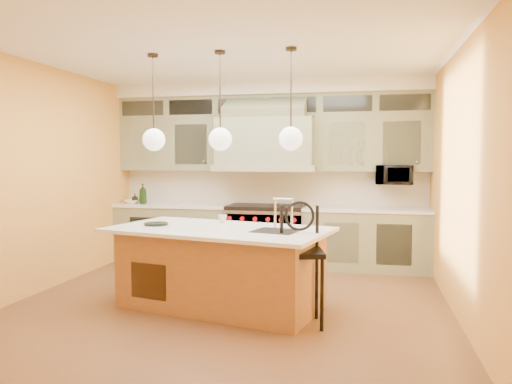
% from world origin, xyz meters
% --- Properties ---
extents(floor, '(5.00, 5.00, 0.00)m').
position_xyz_m(floor, '(0.00, 0.00, 0.00)').
color(floor, brown).
rests_on(floor, ground).
extents(ceiling, '(5.00, 5.00, 0.00)m').
position_xyz_m(ceiling, '(0.00, 0.00, 2.90)').
color(ceiling, white).
rests_on(ceiling, wall_back).
extents(wall_back, '(5.00, 0.00, 5.00)m').
position_xyz_m(wall_back, '(0.00, 2.50, 1.45)').
color(wall_back, gold).
rests_on(wall_back, ground).
extents(wall_front, '(5.00, 0.00, 5.00)m').
position_xyz_m(wall_front, '(0.00, -2.50, 1.45)').
color(wall_front, gold).
rests_on(wall_front, ground).
extents(wall_left, '(0.00, 5.00, 5.00)m').
position_xyz_m(wall_left, '(-2.50, 0.00, 1.45)').
color(wall_left, gold).
rests_on(wall_left, ground).
extents(wall_right, '(0.00, 5.00, 5.00)m').
position_xyz_m(wall_right, '(2.50, 0.00, 1.45)').
color(wall_right, gold).
rests_on(wall_right, ground).
extents(back_cabinetry, '(5.00, 0.77, 2.90)m').
position_xyz_m(back_cabinetry, '(0.00, 2.23, 1.43)').
color(back_cabinetry, '#979971').
rests_on(back_cabinetry, floor).
extents(range, '(1.20, 0.74, 0.96)m').
position_xyz_m(range, '(0.00, 2.14, 0.49)').
color(range, silver).
rests_on(range, floor).
extents(kitchen_island, '(2.66, 1.79, 1.35)m').
position_xyz_m(kitchen_island, '(-0.07, -0.15, 0.47)').
color(kitchen_island, brown).
rests_on(kitchen_island, floor).
extents(counter_stool, '(0.53, 0.53, 1.26)m').
position_xyz_m(counter_stool, '(0.89, -0.53, 0.72)').
color(counter_stool, black).
rests_on(counter_stool, floor).
extents(microwave, '(0.54, 0.37, 0.30)m').
position_xyz_m(microwave, '(1.95, 2.25, 1.45)').
color(microwave, black).
rests_on(microwave, back_cabinetry).
extents(oil_bottle_a, '(0.13, 0.14, 0.34)m').
position_xyz_m(oil_bottle_a, '(-2.10, 2.15, 1.11)').
color(oil_bottle_a, black).
rests_on(oil_bottle_a, back_cabinetry).
extents(oil_bottle_b, '(0.08, 0.08, 0.17)m').
position_xyz_m(oil_bottle_b, '(-2.25, 2.15, 1.03)').
color(oil_bottle_b, black).
rests_on(oil_bottle_b, back_cabinetry).
extents(fruit_bowl, '(0.25, 0.25, 0.06)m').
position_xyz_m(fruit_bowl, '(-2.30, 2.15, 0.97)').
color(fruit_bowl, white).
rests_on(fruit_bowl, back_cabinetry).
extents(cup, '(0.11, 0.11, 0.10)m').
position_xyz_m(cup, '(-0.16, 0.23, 0.97)').
color(cup, silver).
rests_on(cup, kitchen_island).
extents(pendant_left, '(0.26, 0.26, 1.11)m').
position_xyz_m(pendant_left, '(-0.87, -0.15, 1.95)').
color(pendant_left, '#2D2319').
rests_on(pendant_left, ceiling).
extents(pendant_center, '(0.26, 0.26, 1.11)m').
position_xyz_m(pendant_center, '(-0.07, -0.15, 1.95)').
color(pendant_center, '#2D2319').
rests_on(pendant_center, ceiling).
extents(pendant_right, '(0.26, 0.26, 1.11)m').
position_xyz_m(pendant_right, '(0.73, -0.15, 1.95)').
color(pendant_right, '#2D2319').
rests_on(pendant_right, ceiling).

